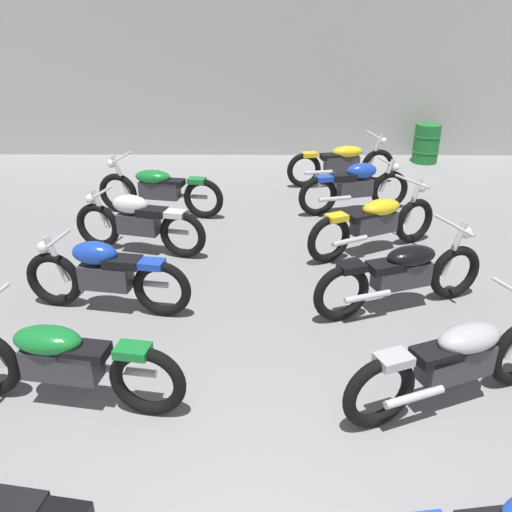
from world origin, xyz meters
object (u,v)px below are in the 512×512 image
object	(u,v)px
motorcycle_left_row_4	(159,189)
motorcycle_right_row_5	(342,162)
motorcycle_left_row_1	(61,361)
motorcycle_right_row_3	(375,222)
motorcycle_right_row_1	(457,360)
motorcycle_left_row_3	(138,222)
motorcycle_right_row_4	(355,186)
oil_drum	(426,143)
motorcycle_left_row_2	(105,274)
motorcycle_right_row_2	(403,273)

from	to	relation	value
motorcycle_left_row_4	motorcycle_right_row_5	size ratio (longest dim) A/B	1.00
motorcycle_left_row_1	motorcycle_right_row_3	world-z (taller)	same
motorcycle_right_row_1	motorcycle_left_row_3	bearing A→B (deg)	137.13
motorcycle_right_row_4	motorcycle_right_row_5	bearing A→B (deg)	90.17
motorcycle_left_row_4	oil_drum	world-z (taller)	motorcycle_left_row_4
motorcycle_left_row_2	motorcycle_right_row_2	distance (m)	3.35
oil_drum	motorcycle_left_row_3	bearing A→B (deg)	-137.91
motorcycle_left_row_4	motorcycle_right_row_4	xyz separation A→B (m)	(3.27, 0.15, 0.01)
motorcycle_left_row_4	motorcycle_right_row_4	world-z (taller)	motorcycle_left_row_4
motorcycle_left_row_3	motorcycle_right_row_1	distance (m)	4.62
motorcycle_right_row_2	motorcycle_right_row_4	distance (m)	3.18
motorcycle_right_row_5	oil_drum	bearing A→B (deg)	38.77
motorcycle_left_row_1	oil_drum	size ratio (longest dim) A/B	2.54
motorcycle_left_row_2	motorcycle_right_row_4	world-z (taller)	same
motorcycle_right_row_3	oil_drum	xyz separation A→B (m)	(2.09, 4.83, -0.03)
motorcycle_left_row_4	oil_drum	distance (m)	6.35
motorcycle_left_row_4	oil_drum	bearing A→B (deg)	32.11
motorcycle_left_row_4	motorcycle_right_row_4	size ratio (longest dim) A/B	1.11
motorcycle_right_row_3	oil_drum	world-z (taller)	motorcycle_right_row_3
motorcycle_left_row_2	motorcycle_left_row_4	world-z (taller)	motorcycle_left_row_4
motorcycle_right_row_1	motorcycle_right_row_3	distance (m)	3.19
motorcycle_left_row_4	oil_drum	xyz separation A→B (m)	(5.38, 3.37, -0.03)
motorcycle_right_row_2	motorcycle_right_row_3	size ratio (longest dim) A/B	1.05
motorcycle_left_row_3	motorcycle_right_row_2	xyz separation A→B (m)	(3.31, -1.52, -0.01)
motorcycle_left_row_1	motorcycle_right_row_2	world-z (taller)	same
motorcycle_right_row_1	motorcycle_right_row_4	size ratio (longest dim) A/B	1.06
motorcycle_left_row_2	oil_drum	xyz separation A→B (m)	(5.44, 6.47, -0.03)
motorcycle_right_row_1	motorcycle_right_row_5	xyz separation A→B (m)	(-0.09, 6.33, 0.00)
motorcycle_left_row_1	motorcycle_left_row_4	distance (m)	4.68
motorcycle_left_row_1	motorcycle_right_row_4	size ratio (longest dim) A/B	1.12
motorcycle_left_row_4	motorcycle_right_row_4	bearing A→B (deg)	2.62
motorcycle_left_row_2	motorcycle_left_row_1	bearing A→B (deg)	-88.26
motorcycle_left_row_3	motorcycle_right_row_2	bearing A→B (deg)	-24.66
motorcycle_right_row_4	oil_drum	world-z (taller)	motorcycle_right_row_4
motorcycle_right_row_4	oil_drum	size ratio (longest dim) A/B	2.28
motorcycle_left_row_1	motorcycle_right_row_1	world-z (taller)	same
motorcycle_left_row_4	motorcycle_right_row_5	distance (m)	3.67
motorcycle_right_row_4	motorcycle_left_row_4	bearing A→B (deg)	-177.38
motorcycle_right_row_1	oil_drum	bearing A→B (deg)	75.88
motorcycle_left_row_1	motorcycle_left_row_4	bearing A→B (deg)	89.84
motorcycle_right_row_2	motorcycle_left_row_1	bearing A→B (deg)	-153.37
motorcycle_left_row_2	motorcycle_right_row_3	distance (m)	3.72
motorcycle_right_row_3	motorcycle_right_row_5	xyz separation A→B (m)	(-0.02, 3.14, 0.00)
motorcycle_left_row_3	oil_drum	bearing A→B (deg)	42.09
motorcycle_left_row_4	motorcycle_right_row_3	xyz separation A→B (m)	(3.28, -1.46, 0.00)
motorcycle_right_row_5	motorcycle_right_row_2	bearing A→B (deg)	-89.74
motorcycle_left_row_3	oil_drum	xyz separation A→B (m)	(5.40, 4.88, -0.03)
motorcycle_right_row_3	motorcycle_right_row_4	distance (m)	1.61
motorcycle_left_row_2	motorcycle_right_row_1	world-z (taller)	motorcycle_right_row_1
oil_drum	motorcycle_right_row_5	bearing A→B (deg)	-141.23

